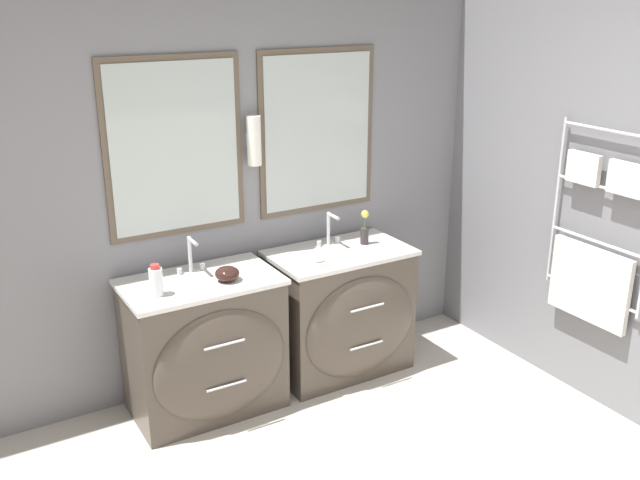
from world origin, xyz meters
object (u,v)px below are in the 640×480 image
vanity_left (206,346)px  toiletry_bottle (156,281)px  vanity_right (342,311)px  amenity_bowl (227,274)px  flower_vase (365,230)px

vanity_left → toiletry_bottle: (-0.28, -0.05, 0.48)m
vanity_right → amenity_bowl: bearing=-176.1°
vanity_left → flower_vase: bearing=3.3°
amenity_bowl → vanity_right: bearing=3.9°
vanity_left → vanity_right: (0.93, 0.00, 0.00)m
amenity_bowl → toiletry_bottle: bearing=179.9°
toiletry_bottle → flower_vase: 1.42m
vanity_right → amenity_bowl: 0.92m
toiletry_bottle → vanity_right: bearing=2.5°
vanity_left → toiletry_bottle: size_ratio=4.97×
flower_vase → amenity_bowl: bearing=-173.3°
vanity_left → amenity_bowl: bearing=-22.7°
vanity_right → toiletry_bottle: (-1.21, -0.05, 0.48)m
toiletry_bottle → flower_vase: (1.41, 0.12, 0.01)m
vanity_right → flower_vase: size_ratio=3.92×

